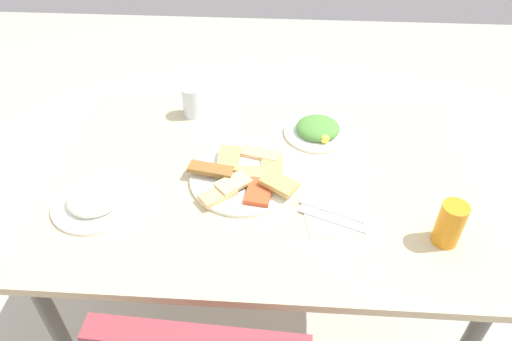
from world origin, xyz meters
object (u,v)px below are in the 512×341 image
at_px(salad_plate_greens, 95,199).
at_px(spoon, 332,221).
at_px(drinking_glass, 192,101).
at_px(paper_napkin, 332,217).
at_px(fork, 331,211).
at_px(pide_platter, 245,177).
at_px(soda_can, 450,224).
at_px(salad_plate_rice, 318,129).
at_px(dining_table, 264,197).

height_order(salad_plate_greens, spoon, salad_plate_greens).
xyz_separation_m(drinking_glass, spoon, (-0.45, 0.48, -0.05)).
distance_m(paper_napkin, fork, 0.02).
height_order(pide_platter, fork, pide_platter).
height_order(pide_platter, drinking_glass, drinking_glass).
bearing_deg(soda_can, salad_plate_rice, -55.38).
bearing_deg(salad_plate_rice, pide_platter, 47.92).
relative_size(pide_platter, salad_plate_greens, 1.36).
xyz_separation_m(dining_table, pide_platter, (0.06, 0.02, 0.09)).
xyz_separation_m(pide_platter, paper_napkin, (-0.24, 0.13, -0.01)).
xyz_separation_m(salad_plate_greens, spoon, (-0.65, 0.03, -0.01)).
distance_m(pide_platter, salad_plate_rice, 0.33).
relative_size(dining_table, spoon, 6.54).
relative_size(salad_plate_greens, spoon, 1.27).
relative_size(salad_plate_greens, salad_plate_rice, 1.09).
height_order(dining_table, fork, fork).
distance_m(salad_plate_greens, spoon, 0.65).
bearing_deg(dining_table, salad_plate_rice, -125.82).
height_order(pide_platter, paper_napkin, pide_platter).
bearing_deg(salad_plate_greens, soda_can, 175.48).
xyz_separation_m(pide_platter, drinking_glass, (0.21, -0.33, 0.04)).
relative_size(salad_plate_rice, soda_can, 1.81).
xyz_separation_m(pide_platter, spoon, (-0.24, 0.15, -0.01)).
bearing_deg(drinking_glass, pide_platter, 121.86).
relative_size(pide_platter, fork, 1.81).
bearing_deg(soda_can, paper_napkin, -12.91).
xyz_separation_m(paper_napkin, spoon, (0.00, 0.02, 0.00)).
bearing_deg(paper_napkin, drinking_glass, -45.86).
height_order(salad_plate_greens, salad_plate_rice, salad_plate_rice).
bearing_deg(paper_napkin, soda_can, 167.09).
height_order(drinking_glass, paper_napkin, drinking_glass).
distance_m(pide_platter, spoon, 0.29).
distance_m(drinking_glass, fork, 0.64).
relative_size(drinking_glass, paper_napkin, 0.74).
xyz_separation_m(soda_can, paper_napkin, (0.28, -0.06, -0.06)).
bearing_deg(salad_plate_rice, spoon, 93.57).
bearing_deg(soda_can, drinking_glass, -35.88).
bearing_deg(dining_table, spoon, 138.74).
distance_m(pide_platter, salad_plate_greens, 0.42).
xyz_separation_m(fork, spoon, (0.00, 0.04, 0.00)).
relative_size(pide_platter, paper_napkin, 2.27).
bearing_deg(drinking_glass, paper_napkin, 134.14).
bearing_deg(spoon, drinking_glass, -25.15).
xyz_separation_m(dining_table, spoon, (-0.19, 0.17, 0.09)).
distance_m(pide_platter, soda_can, 0.56).
height_order(salad_plate_greens, soda_can, soda_can).
xyz_separation_m(drinking_glass, paper_napkin, (-0.45, 0.46, -0.05)).
relative_size(drinking_glass, spoon, 0.57).
distance_m(salad_plate_rice, fork, 0.36).
height_order(dining_table, salad_plate_rice, salad_plate_rice).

